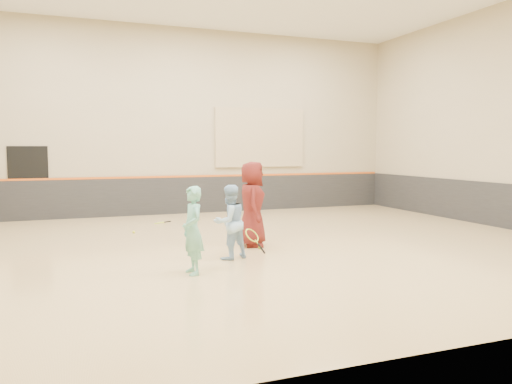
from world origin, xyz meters
name	(u,v)px	position (x,y,z in m)	size (l,w,h in m)	color
room	(238,210)	(0.00, 0.00, 0.81)	(15.04, 12.04, 6.22)	tan
wainscot_back	(180,195)	(0.00, 5.97, 0.60)	(14.90, 0.04, 1.20)	#232326
wainscot_right	(503,206)	(7.47, 0.00, 0.60)	(0.04, 11.90, 1.20)	#232326
accent_stripe	(180,176)	(0.00, 5.96, 1.22)	(14.90, 0.03, 0.06)	#D85914
acoustic_panel	(260,138)	(2.80, 5.95, 2.50)	(3.20, 0.08, 2.00)	tan
doorway	(29,184)	(-4.50, 5.98, 1.10)	(1.10, 0.05, 2.20)	black
girl	(193,230)	(-1.45, -1.90, 0.75)	(0.55, 0.36, 1.50)	#73C7B2
instructor	(230,222)	(-0.51, -1.01, 0.72)	(0.70, 0.54, 1.44)	#9BC6F0
young_man	(252,204)	(0.33, 0.03, 0.92)	(0.90, 0.59, 1.85)	#5C1816
held_racket	(252,235)	(-0.18, -1.36, 0.50)	(0.50, 0.50, 0.54)	gold
spare_racket	(159,221)	(-1.00, 4.07, 0.08)	(0.70, 0.70, 0.16)	#BDDF31
ball_under_racket	(260,247)	(0.37, -0.33, 0.03)	(0.07, 0.07, 0.07)	#B1CE2F
ball_in_hand	(256,192)	(0.41, -0.02, 1.19)	(0.07, 0.07, 0.07)	gold
ball_beside_spare	(134,232)	(-1.90, 2.61, 0.03)	(0.07, 0.07, 0.07)	yellow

